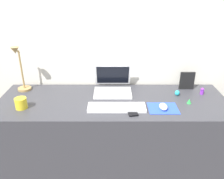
# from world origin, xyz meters

# --- Properties ---
(ground_plane) EXTENTS (6.00, 6.00, 0.00)m
(ground_plane) POSITION_xyz_m (0.00, 0.00, 0.00)
(ground_plane) COLOR #59514C
(back_wall) EXTENTS (2.96, 0.05, 1.55)m
(back_wall) POSITION_xyz_m (0.00, 0.34, 0.77)
(back_wall) COLOR silver
(back_wall) RESTS_ON ground_plane
(desk) EXTENTS (1.76, 0.60, 0.74)m
(desk) POSITION_xyz_m (0.00, 0.00, 0.37)
(desk) COLOR #38383D
(desk) RESTS_ON ground_plane
(laptop) EXTENTS (0.30, 0.28, 0.20)m
(laptop) POSITION_xyz_m (-0.00, 0.18, 0.79)
(laptop) COLOR white
(laptop) RESTS_ON desk
(keyboard) EXTENTS (0.41, 0.13, 0.02)m
(keyboard) POSITION_xyz_m (0.03, -0.13, 0.75)
(keyboard) COLOR white
(keyboard) RESTS_ON desk
(mousepad) EXTENTS (0.21, 0.17, 0.00)m
(mousepad) POSITION_xyz_m (0.36, -0.13, 0.74)
(mousepad) COLOR blue
(mousepad) RESTS_ON desk
(mouse) EXTENTS (0.06, 0.10, 0.03)m
(mouse) POSITION_xyz_m (0.36, -0.14, 0.76)
(mouse) COLOR white
(mouse) RESTS_ON mousepad
(cell_phone) EXTENTS (0.09, 0.14, 0.01)m
(cell_phone) POSITION_xyz_m (0.13, -0.18, 0.74)
(cell_phone) COLOR black
(cell_phone) RESTS_ON desk
(desk_lamp) EXTENTS (0.11, 0.15, 0.38)m
(desk_lamp) POSITION_xyz_m (-0.74, 0.17, 0.92)
(desk_lamp) COLOR #A5844C
(desk_lamp) RESTS_ON desk
(picture_frame) EXTENTS (0.12, 0.02, 0.15)m
(picture_frame) POSITION_xyz_m (0.62, 0.21, 0.81)
(picture_frame) COLOR black
(picture_frame) RESTS_ON desk
(coffee_mug) EXTENTS (0.08, 0.08, 0.08)m
(coffee_mug) POSITION_xyz_m (-0.65, -0.12, 0.78)
(coffee_mug) COLOR yellow
(coffee_mug) RESTS_ON desk
(toy_figurine_green) EXTENTS (0.03, 0.03, 0.04)m
(toy_figurine_green) POSITION_xyz_m (0.57, -0.05, 0.76)
(toy_figurine_green) COLOR green
(toy_figurine_green) RESTS_ON desk
(toy_figurine_cyan) EXTENTS (0.04, 0.04, 0.04)m
(toy_figurine_cyan) POSITION_xyz_m (0.51, 0.09, 0.76)
(toy_figurine_cyan) COLOR #28B7CC
(toy_figurine_cyan) RESTS_ON desk
(toy_figurine_purple) EXTENTS (0.03, 0.03, 0.06)m
(toy_figurine_purple) POSITION_xyz_m (0.72, 0.11, 0.77)
(toy_figurine_purple) COLOR purple
(toy_figurine_purple) RESTS_ON desk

